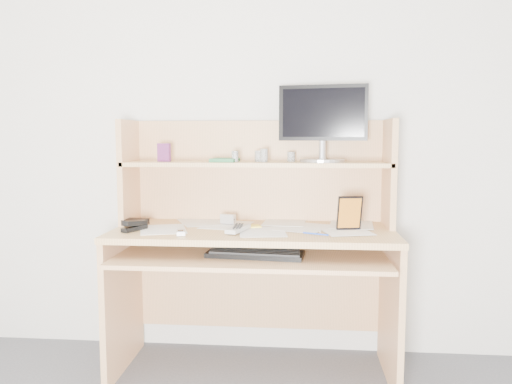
# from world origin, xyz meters

# --- Properties ---
(back_wall) EXTENTS (3.60, 0.04, 2.50)m
(back_wall) POSITION_xyz_m (0.00, 1.80, 1.25)
(back_wall) COLOR silver
(back_wall) RESTS_ON floor
(desk) EXTENTS (1.40, 0.70, 1.30)m
(desk) POSITION_xyz_m (0.00, 1.56, 0.69)
(desk) COLOR tan
(desk) RESTS_ON floor
(paper_clutter) EXTENTS (1.32, 0.54, 0.01)m
(paper_clutter) POSITION_xyz_m (0.00, 1.48, 0.75)
(paper_clutter) COLOR white
(paper_clutter) RESTS_ON desk
(keyboard) EXTENTS (0.47, 0.21, 0.03)m
(keyboard) POSITION_xyz_m (0.02, 1.31, 0.67)
(keyboard) COLOR black
(keyboard) RESTS_ON desk
(tv_remote) EXTENTS (0.11, 0.20, 0.02)m
(tv_remote) POSITION_xyz_m (-0.07, 1.39, 0.77)
(tv_remote) COLOR #ADACA7
(tv_remote) RESTS_ON paper_clutter
(flip_phone) EXTENTS (0.06, 0.08, 0.02)m
(flip_phone) POSITION_xyz_m (-0.33, 1.29, 0.77)
(flip_phone) COLOR #AFAFB1
(flip_phone) RESTS_ON paper_clutter
(stapler) EXTENTS (0.10, 0.15, 0.05)m
(stapler) POSITION_xyz_m (-0.58, 1.38, 0.78)
(stapler) COLOR black
(stapler) RESTS_ON paper_clutter
(wallet) EXTENTS (0.13, 0.11, 0.03)m
(wallet) POSITION_xyz_m (-0.62, 1.52, 0.77)
(wallet) COLOR black
(wallet) RESTS_ON paper_clutter
(sticky_note_pad) EXTENTS (0.09, 0.09, 0.01)m
(sticky_note_pad) POSITION_xyz_m (-0.01, 1.53, 0.75)
(sticky_note_pad) COLOR yellow
(sticky_note_pad) RESTS_ON desk
(digital_camera) EXTENTS (0.09, 0.06, 0.05)m
(digital_camera) POSITION_xyz_m (-0.15, 1.60, 0.78)
(digital_camera) COLOR silver
(digital_camera) RESTS_ON paper_clutter
(game_case) EXTENTS (0.12, 0.04, 0.17)m
(game_case) POSITION_xyz_m (0.47, 1.46, 0.84)
(game_case) COLOR black
(game_case) RESTS_ON paper_clutter
(blue_pen) EXTENTS (0.12, 0.06, 0.01)m
(blue_pen) POSITION_xyz_m (0.31, 1.33, 0.76)
(blue_pen) COLOR blue
(blue_pen) RESTS_ON paper_clutter
(card_box) EXTENTS (0.07, 0.04, 0.10)m
(card_box) POSITION_xyz_m (-0.48, 1.60, 1.13)
(card_box) COLOR #A62416
(card_box) RESTS_ON desk
(shelf_book) EXTENTS (0.14, 0.19, 0.02)m
(shelf_book) POSITION_xyz_m (-0.16, 1.62, 1.09)
(shelf_book) COLOR #378B46
(shelf_book) RESTS_ON desk
(chip_stack_a) EXTENTS (0.05, 0.05, 0.06)m
(chip_stack_a) POSITION_xyz_m (0.01, 1.65, 1.11)
(chip_stack_a) COLOR black
(chip_stack_a) RESTS_ON desk
(chip_stack_b) EXTENTS (0.04, 0.04, 0.06)m
(chip_stack_b) POSITION_xyz_m (-0.11, 1.59, 1.11)
(chip_stack_b) COLOR white
(chip_stack_b) RESTS_ON desk
(chip_stack_c) EXTENTS (0.05, 0.05, 0.05)m
(chip_stack_c) POSITION_xyz_m (0.18, 1.67, 1.11)
(chip_stack_c) COLOR black
(chip_stack_c) RESTS_ON desk
(chip_stack_d) EXTENTS (0.04, 0.04, 0.07)m
(chip_stack_d) POSITION_xyz_m (0.04, 1.60, 1.12)
(chip_stack_d) COLOR white
(chip_stack_d) RESTS_ON desk
(monitor) EXTENTS (0.46, 0.23, 0.40)m
(monitor) POSITION_xyz_m (0.35, 1.65, 1.29)
(monitor) COLOR #B3B3B8
(monitor) RESTS_ON desk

